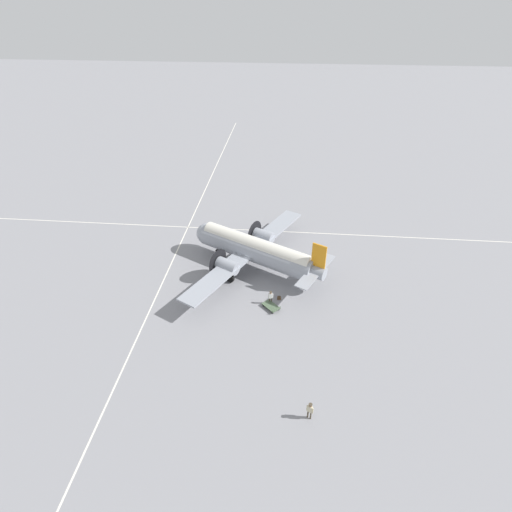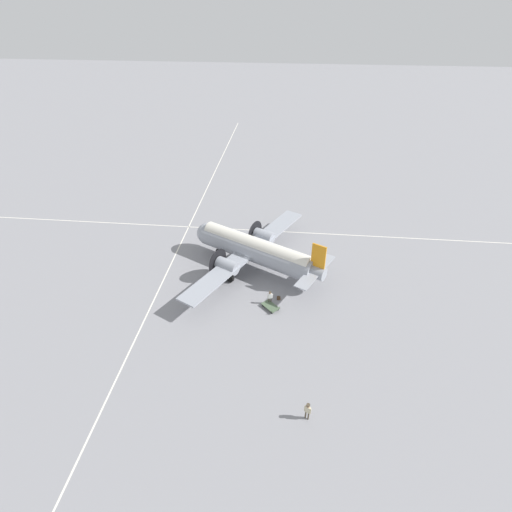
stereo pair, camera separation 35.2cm
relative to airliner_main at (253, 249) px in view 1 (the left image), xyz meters
The scene contains 8 objects.
ground_plane 2.65m from the airliner_main, 27.65° to the right, with size 300.00×300.00×0.00m, color gray.
apron_line_eastwest 9.06m from the airliner_main, 87.28° to the left, with size 120.00×0.16×0.01m.
apron_line_northsouth 10.36m from the airliner_main, behind, with size 0.16×120.00×0.01m.
airliner_main is the anchor object (origin of this frame).
crew_foreground 20.88m from the airliner_main, 72.11° to the right, with size 0.54×0.39×1.75m.
passenger_boarding 7.14m from the airliner_main, 68.63° to the right, with size 0.54×0.32×1.64m.
suitcase_near_door 7.09m from the airliner_main, 59.13° to the right, with size 0.39×0.16×0.48m.
baggage_cart 8.04m from the airliner_main, 69.87° to the right, with size 2.10×2.10×0.56m.
Camera 1 is at (3.53, -38.67, 28.34)m, focal length 28.00 mm.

